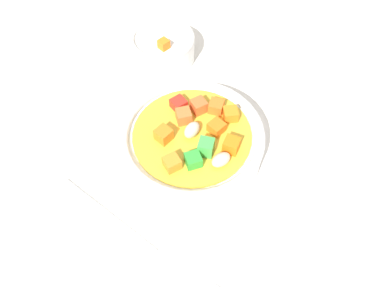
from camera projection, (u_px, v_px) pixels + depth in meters
ground_plane at (192, 160)px, 46.60cm from camera, size 140.00×140.00×2.00cm
soup_bowl_main at (192, 143)px, 43.65cm from camera, size 16.11×16.11×6.03cm
spoon at (156, 252)px, 38.78cm from camera, size 10.78×20.83×0.70cm
side_bowl_small at (163, 47)px, 53.47cm from camera, size 8.90×8.90×4.75cm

